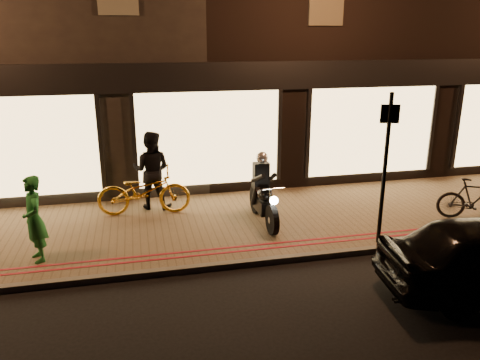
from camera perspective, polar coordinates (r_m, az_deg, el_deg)
name	(u,v)px	position (r m, az deg, el deg)	size (l,w,h in m)	color
ground	(244,268)	(8.80, 0.55, -10.65)	(90.00, 90.00, 0.00)	black
sidewalk	(224,224)	(10.55, -1.96, -5.40)	(50.00, 4.00, 0.12)	brown
kerb_stone	(244,264)	(8.82, 0.47, -10.16)	(50.00, 0.14, 0.12)	#59544C
red_kerb_lines	(238,249)	(9.22, -0.24, -8.42)	(50.00, 0.26, 0.01)	maroon
building_row	(184,31)	(16.66, -6.88, 17.54)	(48.00, 10.11, 8.50)	black
motorcycle	(263,196)	(10.30, 2.83, -1.96)	(0.60, 1.94, 1.59)	black
sign_post	(385,162)	(9.38, 17.31, 2.12)	(0.34, 0.14, 3.00)	black
bicycle_gold	(144,191)	(11.01, -11.64, -1.35)	(0.74, 2.11, 1.11)	gold
bicycle_dark	(475,200)	(11.71, 26.74, -2.14)	(0.45, 1.60, 0.96)	black
person_green	(34,219)	(9.28, -23.80, -4.39)	(0.59, 0.39, 1.62)	#1D6F2D
person_dark	(151,170)	(11.29, -10.74, 1.18)	(0.91, 0.71, 1.87)	black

